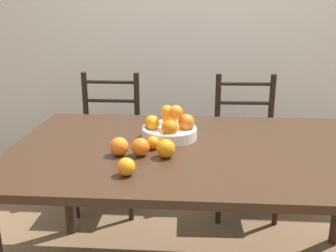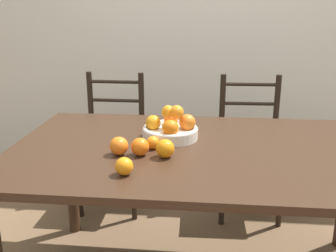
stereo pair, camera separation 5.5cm
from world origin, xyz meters
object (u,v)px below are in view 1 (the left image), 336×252
at_px(fruit_bowl, 170,128).
at_px(chair_left, 108,144).
at_px(orange_loose_2, 126,167).
at_px(chair_right, 245,147).
at_px(orange_loose_0, 166,149).
at_px(orange_loose_3, 140,147).
at_px(orange_loose_1, 119,146).
at_px(orange_loose_4, 153,143).

distance_m(fruit_bowl, chair_left, 0.95).
bearing_deg(orange_loose_2, chair_right, 62.60).
height_order(orange_loose_0, chair_left, chair_left).
relative_size(orange_loose_0, orange_loose_3, 1.02).
bearing_deg(orange_loose_1, orange_loose_2, -72.20).
bearing_deg(chair_left, orange_loose_1, -73.87).
bearing_deg(orange_loose_0, orange_loose_1, 176.94).
xyz_separation_m(orange_loose_1, orange_loose_4, (0.14, 0.09, -0.01)).
xyz_separation_m(orange_loose_3, orange_loose_4, (0.04, 0.09, -0.01)).
xyz_separation_m(fruit_bowl, orange_loose_0, (0.00, -0.26, -0.01)).
relative_size(orange_loose_2, chair_left, 0.08).
bearing_deg(orange_loose_1, orange_loose_3, 1.37).
xyz_separation_m(orange_loose_0, chair_left, (-0.49, 1.00, -0.35)).
distance_m(orange_loose_0, chair_right, 1.16).
distance_m(orange_loose_2, chair_right, 1.39).
bearing_deg(orange_loose_0, orange_loose_4, 124.47).
bearing_deg(orange_loose_1, fruit_bowl, 50.22).
bearing_deg(chair_right, fruit_bowl, -124.76).
bearing_deg(orange_loose_4, fruit_bowl, 66.99).
xyz_separation_m(orange_loose_1, chair_left, (-0.28, 0.99, -0.35)).
relative_size(orange_loose_2, orange_loose_3, 0.89).
distance_m(orange_loose_3, orange_loose_4, 0.10).
distance_m(orange_loose_1, orange_loose_3, 0.09).
height_order(orange_loose_0, chair_right, chair_right).
xyz_separation_m(fruit_bowl, chair_left, (-0.49, 0.74, -0.36)).
bearing_deg(orange_loose_4, orange_loose_3, -117.41).
bearing_deg(chair_left, orange_loose_0, -63.63).
relative_size(orange_loose_1, chair_left, 0.09).
bearing_deg(chair_right, orange_loose_0, -117.34).
bearing_deg(orange_loose_3, orange_loose_0, -6.74).
height_order(chair_left, chair_right, same).
relative_size(orange_loose_1, orange_loose_4, 1.36).
xyz_separation_m(orange_loose_2, orange_loose_4, (0.07, 0.30, -0.01)).
distance_m(fruit_bowl, orange_loose_4, 0.18).
distance_m(orange_loose_0, orange_loose_2, 0.24).
bearing_deg(orange_loose_1, chair_left, 105.77).
bearing_deg(chair_right, orange_loose_1, -126.55).
relative_size(orange_loose_2, orange_loose_4, 1.18).
bearing_deg(chair_right, orange_loose_4, -123.08).
relative_size(fruit_bowl, orange_loose_2, 3.86).
xyz_separation_m(orange_loose_2, chair_left, (-0.35, 1.20, -0.34)).
relative_size(fruit_bowl, chair_left, 0.29).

